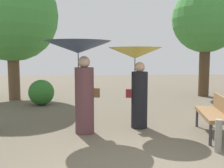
% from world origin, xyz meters
% --- Properties ---
extents(person_left, '(1.44, 1.44, 2.01)m').
position_xyz_m(person_left, '(-0.72, 2.02, 1.52)').
color(person_left, '#563338').
rests_on(person_left, ground).
extents(person_right, '(1.24, 1.24, 1.89)m').
position_xyz_m(person_right, '(0.56, 2.37, 1.40)').
color(person_right, black).
rests_on(person_right, ground).
extents(park_bench, '(0.78, 1.57, 0.83)m').
position_xyz_m(park_bench, '(2.15, 1.64, 0.51)').
color(park_bench, '#38383D').
rests_on(park_bench, ground).
extents(tree_near_right, '(2.78, 2.78, 5.22)m').
position_xyz_m(tree_near_right, '(4.21, 7.08, 3.50)').
color(tree_near_right, '#4C3823').
rests_on(tree_near_right, ground).
extents(tree_mid_left, '(3.53, 3.53, 5.55)m').
position_xyz_m(tree_mid_left, '(-3.57, 6.72, 3.54)').
color(tree_mid_left, brown).
rests_on(tree_mid_left, ground).
extents(bush_path_left, '(0.88, 0.88, 0.88)m').
position_xyz_m(bush_path_left, '(-2.27, 5.45, 0.44)').
color(bush_path_left, '#2D6B28').
rests_on(bush_path_left, ground).
extents(path_marker_post, '(0.12, 0.12, 0.58)m').
position_xyz_m(path_marker_post, '(1.75, 0.69, 0.29)').
color(path_marker_post, gray).
rests_on(path_marker_post, ground).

